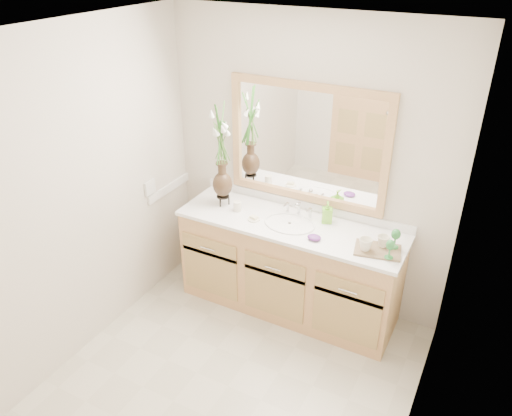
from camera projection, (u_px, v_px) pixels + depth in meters
The scene contains 22 objects.
floor at pixel (228, 386), 3.56m from camera, with size 2.60×2.60×0.00m, color beige.
ceiling at pixel (215, 36), 2.42m from camera, with size 2.40×2.60×0.02m, color white.
wall_back at pixel (307, 167), 4.00m from camera, with size 2.40×0.02×2.40m, color beige.
wall_front at pixel (52, 401), 1.98m from camera, with size 2.40×0.02×2.40m, color beige.
wall_left at pixel (76, 201), 3.49m from camera, with size 0.02×2.60×2.40m, color beige.
wall_right at pixel (427, 305), 2.50m from camera, with size 0.02×2.60×2.40m, color beige.
vanity at pixel (289, 267), 4.16m from camera, with size 1.80×0.55×0.80m.
counter at pixel (291, 225), 3.96m from camera, with size 1.84×0.57×0.03m, color white.
sink at pixel (289, 230), 3.97m from camera, with size 0.38×0.34×0.23m.
mirror at pixel (307, 144), 3.89m from camera, with size 1.32×0.04×0.97m.
switch_plate at pixel (150, 187), 4.18m from camera, with size 0.02×0.12×0.12m, color white.
door at pixel (16, 404), 2.21m from camera, with size 0.80×0.03×2.00m, color tan.
flower_vase at pixel (221, 145), 3.97m from camera, with size 0.19×0.19×0.80m.
tumbler at pixel (237, 206), 4.11m from camera, with size 0.07×0.07×0.08m, color white.
soap_dish at pixel (254, 219), 3.99m from camera, with size 0.10×0.10×0.03m.
soap_bottle at pixel (327, 213), 3.93m from camera, with size 0.07×0.07×0.16m, color #74CC30.
purple_dish at pixel (314, 237), 3.73m from camera, with size 0.11×0.08×0.04m, color #5F2879.
tray at pixel (378, 250), 3.60m from camera, with size 0.33×0.22×0.02m, color brown.
mug_left at pixel (366, 244), 3.56m from camera, with size 0.10×0.09×0.10m, color white.
mug_right at pixel (383, 241), 3.61m from camera, with size 0.09×0.08×0.09m, color white.
goblet_front at pixel (390, 246), 3.45m from camera, with size 0.06×0.06×0.14m.
goblet_back at pixel (396, 235), 3.57m from camera, with size 0.07×0.07×0.15m.
Camera 1 is at (1.36, -2.14, 2.82)m, focal length 35.00 mm.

